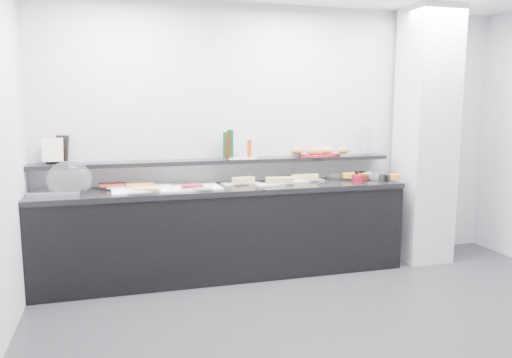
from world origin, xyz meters
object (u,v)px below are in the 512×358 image
object	(u,v)px
sandwich_plate_mid	(274,184)
bread_tray	(319,155)
cloche_base	(57,192)
carafe	(366,141)
framed_print	(57,149)
condiment_tray	(242,158)

from	to	relation	value
sandwich_plate_mid	bread_tray	bearing A→B (deg)	16.89
cloche_base	carafe	world-z (taller)	carafe
framed_print	condiment_tray	bearing A→B (deg)	17.13
condiment_tray	bread_tray	bearing A→B (deg)	7.29
cloche_base	bread_tray	xyz separation A→B (m)	(2.61, 0.19, 0.24)
cloche_base	bread_tray	size ratio (longest dim) A/B	1.21
framed_print	carafe	xyz separation A→B (m)	(3.16, -0.07, 0.02)
cloche_base	carafe	size ratio (longest dim) A/B	1.47
bread_tray	condiment_tray	bearing A→B (deg)	159.34
sandwich_plate_mid	condiment_tray	world-z (taller)	condiment_tray
cloche_base	condiment_tray	world-z (taller)	condiment_tray
condiment_tray	cloche_base	bearing A→B (deg)	-170.31
condiment_tray	bread_tray	world-z (taller)	bread_tray
framed_print	condiment_tray	size ratio (longest dim) A/B	0.93
framed_print	bread_tray	distance (m)	2.62
bread_tray	carafe	size ratio (longest dim) A/B	1.22
sandwich_plate_mid	framed_print	xyz separation A→B (m)	(-2.03, 0.32, 0.37)
cloche_base	framed_print	xyz separation A→B (m)	(-0.01, 0.27, 0.36)
cloche_base	carafe	xyz separation A→B (m)	(3.16, 0.20, 0.38)
framed_print	cloche_base	bearing A→B (deg)	-67.98
bread_tray	framed_print	bearing A→B (deg)	155.00
cloche_base	framed_print	bearing A→B (deg)	97.57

